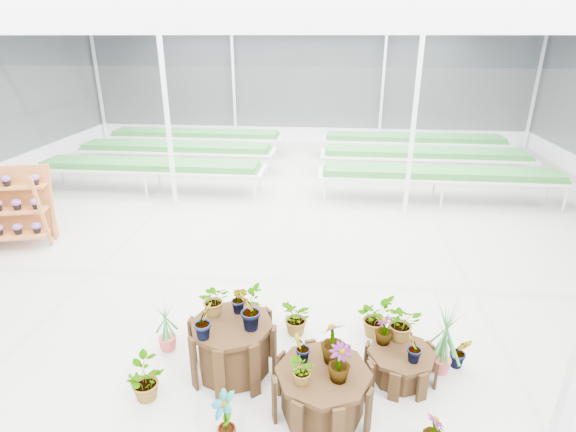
# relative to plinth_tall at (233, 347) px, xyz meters

# --- Properties ---
(ground_plane) EXTENTS (24.00, 24.00, 0.00)m
(ground_plane) POSITION_rel_plinth_tall_xyz_m (0.09, 2.15, -0.38)
(ground_plane) COLOR gray
(ground_plane) RESTS_ON ground
(greenhouse_shell) EXTENTS (18.00, 24.00, 4.50)m
(greenhouse_shell) POSITION_rel_plinth_tall_xyz_m (0.09, 2.15, 1.87)
(greenhouse_shell) COLOR white
(greenhouse_shell) RESTS_ON ground
(steel_frame) EXTENTS (18.00, 24.00, 4.50)m
(steel_frame) POSITION_rel_plinth_tall_xyz_m (0.09, 2.15, 1.87)
(steel_frame) COLOR silver
(steel_frame) RESTS_ON ground
(nursery_benches) EXTENTS (16.00, 7.00, 0.84)m
(nursery_benches) POSITION_rel_plinth_tall_xyz_m (0.09, 9.35, 0.04)
(nursery_benches) COLOR silver
(nursery_benches) RESTS_ON ground
(plinth_tall) EXTENTS (1.19, 1.19, 0.76)m
(plinth_tall) POSITION_rel_plinth_tall_xyz_m (0.00, 0.00, 0.00)
(plinth_tall) COLOR #331E0D
(plinth_tall) RESTS_ON ground
(plinth_mid) EXTENTS (1.46, 1.46, 0.61)m
(plinth_mid) POSITION_rel_plinth_tall_xyz_m (1.20, -0.60, -0.08)
(plinth_mid) COLOR #331E0D
(plinth_mid) RESTS_ON ground
(plinth_low) EXTENTS (1.13, 1.13, 0.41)m
(plinth_low) POSITION_rel_plinth_tall_xyz_m (2.20, 0.10, -0.18)
(plinth_low) COLOR #331E0D
(plinth_low) RESTS_ON ground
(shelf_rack) EXTENTS (1.73, 1.20, 1.66)m
(shelf_rack) POSITION_rel_plinth_tall_xyz_m (-5.49, 3.39, 0.45)
(shelf_rack) COLOR #A95B29
(shelf_rack) RESTS_ON ground
(nursery_plants) EXTENTS (4.49, 2.75, 1.33)m
(nursery_plants) POSITION_rel_plinth_tall_xyz_m (0.88, 0.26, 0.13)
(nursery_plants) COLOR #2E6F32
(nursery_plants) RESTS_ON ground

